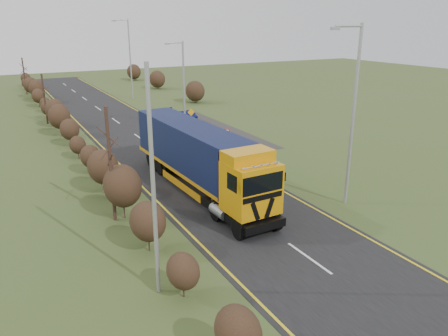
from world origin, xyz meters
TOP-DOWN VIEW (x-y plane):
  - ground at (0.00, 0.00)m, footprint 160.00×160.00m
  - road at (0.00, 10.00)m, footprint 8.00×120.00m
  - layby at (6.50, 20.00)m, footprint 6.00×18.00m
  - lane_markings at (0.00, 9.69)m, footprint 7.52×116.00m
  - hedgerow at (-6.00, 7.89)m, footprint 2.24×102.04m
  - lorry at (-0.80, 5.62)m, footprint 2.85×14.68m
  - car_red_hatchback at (4.83, 13.51)m, footprint 2.81×4.02m
  - car_blue_sedan at (6.23, 24.13)m, footprint 1.39×3.74m
  - streetlight_near at (5.66, -0.07)m, footprint 2.10×0.20m
  - streetlight_mid at (4.50, 20.26)m, footprint 1.78×0.18m
  - streetlight_far at (5.65, 40.78)m, footprint 2.19×0.21m
  - left_pole at (-6.72, -3.19)m, footprint 0.16×0.16m
  - speed_sign at (4.44, 11.73)m, footprint 0.58×0.10m
  - warning_board at (5.80, 21.50)m, footprint 0.73×0.11m

SIDE VIEW (x-z plane):
  - ground at x=0.00m, z-range 0.00..0.00m
  - road at x=0.00m, z-range 0.00..0.02m
  - layby at x=6.50m, z-range 0.00..0.02m
  - lane_markings at x=0.00m, z-range 0.03..0.03m
  - car_blue_sedan at x=6.23m, z-range 0.00..1.22m
  - car_red_hatchback at x=4.83m, z-range 0.00..1.27m
  - warning_board at x=5.80m, z-range 0.21..2.11m
  - speed_sign at x=4.44m, z-range 0.39..2.48m
  - hedgerow at x=-6.00m, z-range -1.41..4.64m
  - lorry at x=-0.80m, z-range 0.27..4.34m
  - left_pole at x=-6.72m, z-range 0.00..8.73m
  - streetlight_mid at x=4.50m, z-range 0.40..8.73m
  - streetlight_near at x=5.66m, z-range 0.53..10.44m
  - streetlight_far at x=5.65m, z-range 0.57..10.91m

